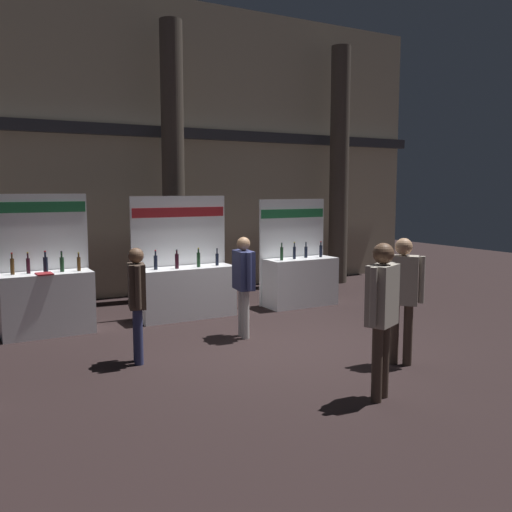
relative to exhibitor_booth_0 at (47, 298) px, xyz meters
The scene contains 9 objects.
ground_plane 3.91m from the exhibitor_booth_0, 39.38° to the right, with size 28.80×28.80×0.00m, color black.
hall_colonnade 4.78m from the exhibitor_booth_0, 40.98° to the left, with size 14.40×1.27×6.71m.
exhibitor_booth_0 is the anchor object (origin of this frame).
exhibitor_booth_1 2.50m from the exhibitor_booth_0, ahead, with size 1.91×0.66×2.29m.
exhibitor_booth_2 4.99m from the exhibitor_booth_0, ahead, with size 1.59×0.66×2.21m.
visitor_0 5.77m from the exhibitor_booth_0, 60.04° to the right, with size 0.53×0.39×1.82m.
visitor_1 5.77m from the exhibitor_booth_0, 45.89° to the right, with size 0.45×0.45×1.76m.
visitor_3 2.45m from the exhibitor_booth_0, 69.63° to the right, with size 0.29×0.52×1.62m.
visitor_4 3.33m from the exhibitor_booth_0, 32.79° to the right, with size 0.32×0.61×1.65m.
Camera 1 is at (-4.41, -7.27, 2.43)m, focal length 39.18 mm.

